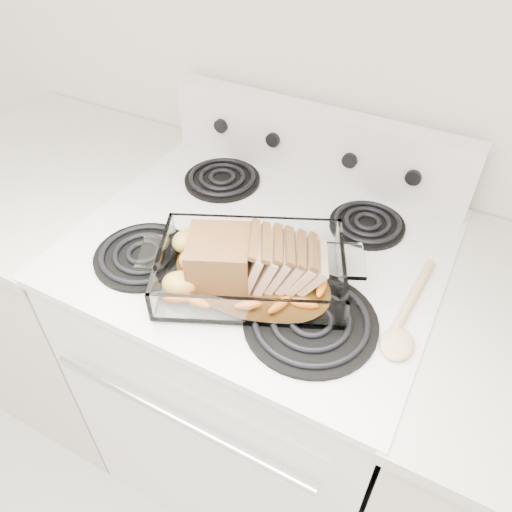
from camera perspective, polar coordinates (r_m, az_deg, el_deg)
The scene contains 7 objects.
electric_range at distance 1.43m, azimuth 0.34°, elevation -12.06°, with size 0.78×0.70×1.12m.
counter_left at distance 1.74m, azimuth -19.49°, elevation -3.22°, with size 0.58×0.68×0.93m.
counter_right at distance 1.42m, azimuth 26.76°, elevation -21.63°, with size 0.58×0.68×0.93m.
baking_dish at distance 0.98m, azimuth -0.55°, elevation -1.96°, with size 0.36×0.23×0.07m.
pork_roast at distance 0.96m, azimuth -1.40°, elevation -0.20°, with size 0.27×0.12×0.09m.
roast_vegetables at distance 1.00m, azimuth 0.20°, elevation -0.31°, with size 0.34×0.19×0.04m.
wooden_spoon at distance 0.96m, azimuth 16.60°, elevation -7.21°, with size 0.06×0.27×0.02m.
Camera 1 is at (0.38, 0.93, 1.65)m, focal length 35.00 mm.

